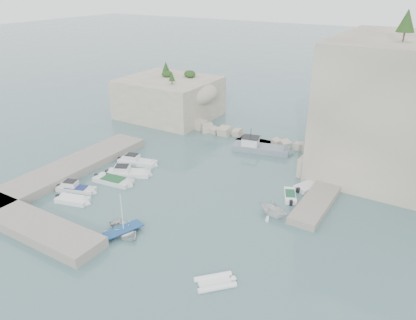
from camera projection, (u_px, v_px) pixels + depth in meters
The scene contains 21 objects.
ground at pixel (181, 202), 46.45m from camera, with size 400.00×400.00×0.00m, color slate.
cliff_terrace at pixel (339, 161), 53.73m from camera, with size 8.00×10.00×2.50m, color beige.
outcrop_west at pixel (169, 98), 73.99m from camera, with size 16.00×14.00×7.00m, color beige.
quay_west at pixel (71, 168), 53.56m from camera, with size 5.00×24.00×1.10m, color #9E9689.
quay_south at pixel (30, 224), 41.28m from camera, with size 18.00×4.00×1.10m, color #9E9689.
ledge_east at pixel (323, 193), 47.62m from camera, with size 3.00×16.00×0.80m, color #9E9689.
breakwater at pixel (256, 136), 63.74m from camera, with size 28.00×3.00×1.40m, color beige.
motorboat_a at pixel (138, 164), 56.05m from camera, with size 5.86×1.74×1.40m, color white, non-canonical shape.
motorboat_b at pixel (129, 175), 52.84m from camera, with size 6.07×1.99×1.40m, color white, non-canonical shape.
motorboat_c at pixel (114, 182), 50.91m from camera, with size 5.61×2.04×0.70m, color silver, non-canonical shape.
motorboat_d at pixel (77, 191), 48.82m from camera, with size 5.16×1.54×1.40m, color silver, non-canonical shape.
motorboat_e at pixel (73, 202), 46.47m from camera, with size 4.14×1.69×0.70m, color white, non-canonical shape.
rowboat at pixel (124, 233), 40.77m from camera, with size 3.12×4.37×0.91m, color white.
inflatable_dinghy at pixel (215, 284), 34.03m from camera, with size 3.61×1.75×0.44m, color white, non-canonical shape.
tender_east_a at pixel (273, 215), 43.85m from camera, with size 3.12×3.61×1.90m, color white.
tender_east_b at pixel (290, 198), 47.38m from camera, with size 3.74×1.28×0.70m, color white, non-canonical shape.
tender_east_c at pixel (313, 186), 49.95m from camera, with size 5.68×1.84×0.70m, color silver, non-canonical shape.
tender_east_d at pixel (317, 177), 52.24m from camera, with size 1.80×4.77×1.84m, color silver.
work_boat at pixel (261, 151), 60.09m from camera, with size 9.04×2.67×2.20m, color slate, non-canonical shape.
rowboat_mast at pixel (122, 211), 39.73m from camera, with size 0.10×0.10×4.20m, color white.
vegetation at pixel (411, 28), 49.56m from camera, with size 53.48×13.88×13.40m.
Camera 1 is at (23.81, -32.78, 23.44)m, focal length 35.00 mm.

